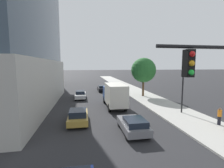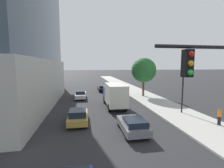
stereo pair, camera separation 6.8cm
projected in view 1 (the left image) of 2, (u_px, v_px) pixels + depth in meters
sidewalk at (159, 104)px, 23.49m from camera, size 5.06×120.00×0.15m
construction_building at (25, 38)px, 46.18m from camera, size 15.81×15.80×32.15m
street_lamp at (183, 81)px, 18.41m from camera, size 0.44×0.44×5.60m
street_tree at (144, 70)px, 28.58m from camera, size 4.31×4.31×6.73m
car_gold at (78, 116)px, 15.70m from camera, size 1.84×4.20×1.40m
car_white at (80, 95)px, 27.33m from camera, size 1.73×4.46×1.36m
car_black at (102, 88)px, 35.33m from camera, size 1.94×4.73×1.27m
car_gray at (133, 125)px, 13.42m from camera, size 1.90×4.03×1.34m
box_truck at (114, 94)px, 21.45m from camera, size 2.26×6.83×3.18m
pedestrian_orange_shirt at (219, 116)px, 14.81m from camera, size 0.34×0.34×1.60m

